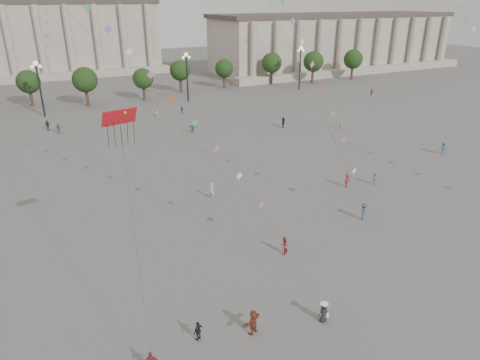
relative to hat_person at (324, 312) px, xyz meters
name	(u,v)px	position (x,y,z in m)	size (l,w,h in m)	color
ground	(324,299)	(1.59, 1.99, -0.82)	(360.00, 360.00, 0.00)	#4E4C4A
hall_east	(336,42)	(76.59, 95.89, 7.60)	(84.00, 26.22, 17.20)	gray
hall_central	(74,24)	(1.59, 131.21, 13.41)	(48.30, 34.30, 35.50)	gray
tree_row	(111,77)	(1.59, 79.99, 4.57)	(137.12, 5.12, 8.00)	#36241B
lamp_post_mid_west	(38,79)	(-13.41, 71.99, 6.53)	(2.00, 0.90, 10.65)	#262628
lamp_post_mid_east	(187,68)	(16.59, 71.99, 6.53)	(2.00, 0.90, 10.65)	#262628
lamp_post_far_east	(300,60)	(46.59, 71.99, 6.53)	(2.00, 0.90, 10.65)	#262628
person_crowd_0	(182,110)	(11.58, 62.15, -0.07)	(0.88, 0.37, 1.51)	#354379
person_crowd_4	(158,113)	(6.35, 61.46, -0.04)	(1.45, 0.46, 1.57)	white
person_crowd_6	(375,178)	(20.74, 17.06, 0.02)	(1.08, 0.62, 1.67)	slate
person_crowd_7	(341,125)	(32.77, 38.43, -0.04)	(1.44, 0.46, 1.56)	silver
person_crowd_8	(347,180)	(17.16, 17.97, 0.07)	(1.16, 0.66, 1.79)	maroon
person_crowd_9	(283,122)	(24.36, 44.12, 0.09)	(1.68, 0.54, 1.82)	black
person_crowd_12	(193,128)	(8.63, 48.34, 0.07)	(1.65, 0.53, 1.78)	slate
person_crowd_13	(211,190)	(1.06, 22.61, 0.14)	(0.70, 0.46, 1.93)	#B4B3B0
person_crowd_14	(443,148)	(37.86, 21.08, 0.15)	(1.25, 0.72, 1.93)	#345775
person_crowd_16	(58,128)	(-12.13, 58.39, 0.04)	(1.00, 0.42, 1.71)	#5C5C60
person_crowd_18	(48,125)	(-13.62, 61.21, 0.07)	(1.04, 0.43, 1.78)	black
person_crowd_20	(372,92)	(57.67, 57.62, 0.04)	(0.83, 0.65, 1.72)	maroon
tourist_2	(253,322)	(-5.03, 1.27, 0.11)	(1.72, 0.55, 1.86)	brown
tourist_4	(198,331)	(-8.63, 2.38, -0.08)	(0.87, 0.36, 1.48)	black
kite_flyer_0	(284,246)	(2.21, 8.77, 0.03)	(0.82, 0.64, 1.69)	maroon
kite_flyer_1	(364,212)	(13.14, 10.56, 0.12)	(1.21, 0.70, 1.87)	navy
hat_person	(324,312)	(0.00, 0.00, 0.00)	(0.76, 0.60, 1.69)	black
dragon_kite	(121,129)	(-11.36, 7.07, 13.12)	(2.26, 3.50, 14.45)	#AD121A
kite_train_east	(455,6)	(40.12, 25.34, 19.66)	(21.11, 49.36, 65.13)	#3F3F3F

